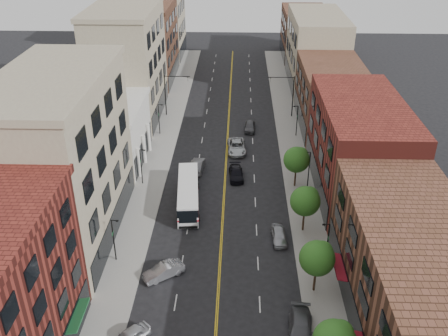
# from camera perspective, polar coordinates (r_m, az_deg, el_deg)

# --- Properties ---
(ground) EXTENTS (220.00, 220.00, 0.00)m
(ground) POSITION_cam_1_polar(r_m,az_deg,el_deg) (47.52, -0.85, -16.88)
(ground) COLOR black
(ground) RESTS_ON ground
(sidewalk_left) EXTENTS (4.00, 110.00, 0.15)m
(sidewalk_left) POSITION_cam_1_polar(r_m,az_deg,el_deg) (77.10, -7.13, 2.33)
(sidewalk_left) COLOR gray
(sidewalk_left) RESTS_ON ground
(sidewalk_right) EXTENTS (4.00, 110.00, 0.15)m
(sidewalk_right) POSITION_cam_1_polar(r_m,az_deg,el_deg) (76.65, 7.83, 2.12)
(sidewalk_right) COLOR gray
(sidewalk_right) RESTS_ON ground
(bldg_l_tanoffice) EXTENTS (10.00, 22.00, 18.00)m
(bldg_l_tanoffice) POSITION_cam_1_polar(r_m,az_deg,el_deg) (55.79, -18.02, 0.59)
(bldg_l_tanoffice) COLOR gray
(bldg_l_tanoffice) RESTS_ON ground
(bldg_l_white) EXTENTS (10.00, 14.00, 8.00)m
(bldg_l_white) POSITION_cam_1_polar(r_m,az_deg,el_deg) (73.33, -13.18, 3.74)
(bldg_l_white) COLOR silver
(bldg_l_white) RESTS_ON ground
(bldg_l_far_a) EXTENTS (10.00, 20.00, 18.00)m
(bldg_l_far_a) POSITION_cam_1_polar(r_m,az_deg,el_deg) (87.06, -10.91, 11.46)
(bldg_l_far_a) COLOR gray
(bldg_l_far_a) RESTS_ON ground
(bldg_l_far_b) EXTENTS (10.00, 20.00, 15.00)m
(bldg_l_far_b) POSITION_cam_1_polar(r_m,az_deg,el_deg) (106.34, -8.64, 13.89)
(bldg_l_far_b) COLOR brown
(bldg_l_far_b) RESTS_ON ground
(bldg_l_far_c) EXTENTS (10.00, 16.00, 20.00)m
(bldg_l_far_c) POSITION_cam_1_polar(r_m,az_deg,el_deg) (123.10, -7.30, 17.16)
(bldg_l_far_c) COLOR gray
(bldg_l_far_c) RESTS_ON ground
(bldg_r_near) EXTENTS (10.00, 26.00, 10.00)m
(bldg_r_near) POSITION_cam_1_polar(r_m,az_deg,el_deg) (46.64, 20.95, -11.96)
(bldg_r_near) COLOR brown
(bldg_r_near) RESTS_ON ground
(bldg_r_mid) EXTENTS (10.00, 22.00, 12.00)m
(bldg_r_mid) POSITION_cam_1_polar(r_m,az_deg,el_deg) (65.52, 15.12, 2.34)
(bldg_r_mid) COLOR maroon
(bldg_r_mid) RESTS_ON ground
(bldg_r_far_a) EXTENTS (10.00, 20.00, 10.00)m
(bldg_r_far_a) POSITION_cam_1_polar(r_m,az_deg,el_deg) (84.84, 12.19, 8.02)
(bldg_r_far_a) COLOR brown
(bldg_r_far_a) RESTS_ON ground
(bldg_r_far_b) EXTENTS (10.00, 22.00, 14.00)m
(bldg_r_far_b) POSITION_cam_1_polar(r_m,az_deg,el_deg) (104.00, 10.47, 13.13)
(bldg_r_far_b) COLOR gray
(bldg_r_far_b) RESTS_ON ground
(bldg_r_far_c) EXTENTS (10.00, 18.00, 11.00)m
(bldg_r_far_c) POSITION_cam_1_polar(r_m,az_deg,el_deg) (123.58, 9.18, 14.94)
(bldg_r_far_c) COLOR brown
(bldg_r_far_c) RESTS_ON ground
(tree_r_1) EXTENTS (3.40, 3.40, 5.59)m
(tree_r_1) POSITION_cam_1_polar(r_m,az_deg,el_deg) (48.37, 10.69, -9.97)
(tree_r_1) COLOR black
(tree_r_1) RESTS_ON sidewalk_right
(tree_r_2) EXTENTS (3.40, 3.40, 5.59)m
(tree_r_2) POSITION_cam_1_polar(r_m,az_deg,el_deg) (56.45, 9.35, -3.65)
(tree_r_2) COLOR black
(tree_r_2) RESTS_ON sidewalk_right
(tree_r_3) EXTENTS (3.40, 3.40, 5.59)m
(tree_r_3) POSITION_cam_1_polar(r_m,az_deg,el_deg) (65.07, 8.37, 1.04)
(tree_r_3) COLOR black
(tree_r_3) RESTS_ON sidewalk_right
(lamp_l_1) EXTENTS (0.81, 0.55, 5.05)m
(lamp_l_1) POSITION_cam_1_polar(r_m,az_deg,el_deg) (53.11, -12.48, -7.80)
(lamp_l_1) COLOR black
(lamp_l_1) RESTS_ON sidewalk_left
(lamp_l_2) EXTENTS (0.81, 0.55, 5.05)m
(lamp_l_2) POSITION_cam_1_polar(r_m,az_deg,el_deg) (66.32, -9.42, 0.38)
(lamp_l_2) COLOR black
(lamp_l_2) RESTS_ON sidewalk_left
(lamp_l_3) EXTENTS (0.81, 0.55, 5.05)m
(lamp_l_3) POSITION_cam_1_polar(r_m,az_deg,el_deg) (80.55, -7.42, 5.76)
(lamp_l_3) COLOR black
(lamp_l_3) RESTS_ON sidewalk_left
(lamp_r_1) EXTENTS (0.81, 0.55, 5.05)m
(lamp_r_1) POSITION_cam_1_polar(r_m,az_deg,el_deg) (52.39, 11.71, -8.27)
(lamp_r_1) COLOR black
(lamp_r_1) RESTS_ON sidewalk_right
(lamp_r_2) EXTENTS (0.81, 0.55, 5.05)m
(lamp_r_2) POSITION_cam_1_polar(r_m,az_deg,el_deg) (65.75, 9.66, 0.09)
(lamp_r_2) COLOR black
(lamp_r_2) RESTS_ON sidewalk_right
(lamp_r_3) EXTENTS (0.81, 0.55, 5.05)m
(lamp_r_3) POSITION_cam_1_polar(r_m,az_deg,el_deg) (80.08, 8.32, 5.55)
(lamp_r_3) COLOR black
(lamp_r_3) RESTS_ON sidewalk_right
(signal_mast_left) EXTENTS (4.49, 0.18, 7.20)m
(signal_mast_left) POSITION_cam_1_polar(r_m,az_deg,el_deg) (87.22, -6.27, 8.81)
(signal_mast_left) COLOR black
(signal_mast_left) RESTS_ON sidewalk_left
(signal_mast_right) EXTENTS (4.49, 0.18, 7.20)m
(signal_mast_right) POSITION_cam_1_polar(r_m,az_deg,el_deg) (86.81, 7.44, 8.65)
(signal_mast_right) COLOR black
(signal_mast_right) RESTS_ON sidewalk_right
(city_bus) EXTENTS (3.45, 11.43, 2.89)m
(city_bus) POSITION_cam_1_polar(r_m,az_deg,el_deg) (61.94, -4.12, -2.83)
(city_bus) COLOR silver
(city_bus) RESTS_ON ground
(car_angle_b) EXTENTS (4.35, 3.66, 1.41)m
(car_angle_b) POSITION_cam_1_polar(r_m,az_deg,el_deg) (51.67, -6.91, -11.61)
(car_angle_b) COLOR #AAABB2
(car_angle_b) RESTS_ON ground
(car_parked_mid) EXTENTS (2.62, 5.40, 1.51)m
(car_parked_mid) POSITION_cam_1_polar(r_m,az_deg,el_deg) (46.13, 8.73, -17.73)
(car_parked_mid) COLOR #494A4E
(car_parked_mid) RESTS_ON ground
(car_parked_far) EXTENTS (1.81, 4.09, 1.37)m
(car_parked_far) POSITION_cam_1_polar(r_m,az_deg,el_deg) (56.43, 6.30, -7.66)
(car_parked_far) COLOR #98999F
(car_parked_far) RESTS_ON ground
(car_lane_behind) EXTENTS (2.03, 4.88, 1.57)m
(car_lane_behind) POSITION_cam_1_polar(r_m,az_deg,el_deg) (69.89, -3.09, 0.27)
(car_lane_behind) COLOR #505155
(car_lane_behind) RESTS_ON ground
(car_lane_a) EXTENTS (2.24, 4.75, 1.34)m
(car_lane_a) POSITION_cam_1_polar(r_m,az_deg,el_deg) (68.07, 1.39, -0.63)
(car_lane_a) COLOR black
(car_lane_a) RESTS_ON ground
(car_lane_b) EXTENTS (2.98, 5.83, 1.58)m
(car_lane_b) POSITION_cam_1_polar(r_m,az_deg,el_deg) (75.21, 1.46, 2.46)
(car_lane_b) COLOR #AFB3B7
(car_lane_b) RESTS_ON ground
(car_lane_c) EXTENTS (1.98, 4.42, 1.47)m
(car_lane_c) POSITION_cam_1_polar(r_m,az_deg,el_deg) (82.29, 2.97, 4.78)
(car_lane_c) COLOR #444549
(car_lane_c) RESTS_ON ground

